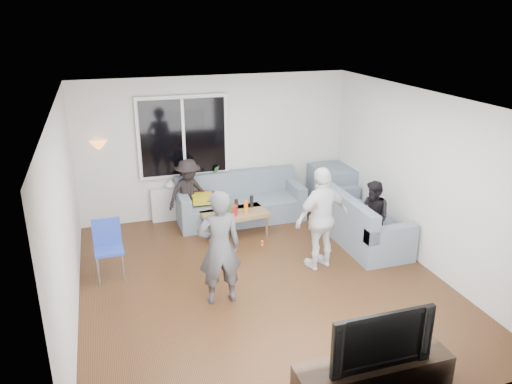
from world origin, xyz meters
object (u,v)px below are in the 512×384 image
object	(u,v)px
player_left	(219,248)
side_chair	(109,251)
spectator_right	(373,216)
television	(377,335)
sofa_right_section	(361,217)
spectator_back	(189,193)
tv_console	(373,379)
coffee_table	(235,223)
sofa_back_section	(241,198)
player_right	(322,218)
floor_lamp	(103,184)

from	to	relation	value
player_left	side_chair	bearing A→B (deg)	-38.01
spectator_right	television	world-z (taller)	spectator_right
sofa_right_section	side_chair	xyz separation A→B (m)	(-4.07, -0.05, 0.01)
spectator_right	spectator_back	bearing A→B (deg)	-136.77
player_left	tv_console	xyz separation A→B (m)	(1.01, -2.20, -0.56)
sofa_right_section	player_left	distance (m)	2.95
coffee_table	television	size ratio (longest dim) A/B	1.04
side_chair	spectator_back	distance (m)	2.10
player_left	tv_console	bearing A→B (deg)	115.08
sofa_right_section	spectator_back	distance (m)	3.02
player_left	spectator_back	size ratio (longest dim) A/B	1.27
coffee_table	tv_console	size ratio (longest dim) A/B	0.69
spectator_right	player_left	bearing A→B (deg)	-86.05
sofa_back_section	sofa_right_section	size ratio (longest dim) A/B	1.15
player_right	side_chair	bearing A→B (deg)	-24.81
side_chair	tv_console	world-z (taller)	side_chair
sofa_back_section	floor_lamp	bearing A→B (deg)	167.29
side_chair	spectator_right	bearing A→B (deg)	-6.45
player_left	sofa_right_section	bearing A→B (deg)	-157.02
spectator_right	spectator_back	xyz separation A→B (m)	(-2.63, 1.83, 0.04)
floor_lamp	television	size ratio (longest dim) A/B	1.48
side_chair	spectator_right	distance (m)	4.08
player_left	spectator_right	size ratio (longest dim) A/B	1.36
spectator_right	tv_console	distance (m)	3.43
sofa_back_section	coffee_table	world-z (taller)	sofa_back_section
floor_lamp	player_left	size ratio (longest dim) A/B	1.00
player_right	tv_console	distance (m)	2.82
player_left	spectator_right	xyz separation A→B (m)	(2.70, 0.77, -0.21)
sofa_back_section	player_right	world-z (taller)	player_right
coffee_table	spectator_back	distance (m)	1.00
television	coffee_table	bearing A→B (deg)	93.68
player_left	spectator_right	world-z (taller)	player_left
floor_lamp	coffee_table	bearing A→B (deg)	-27.67
spectator_back	player_right	bearing A→B (deg)	-71.00
side_chair	player_left	size ratio (longest dim) A/B	0.55
coffee_table	sofa_right_section	bearing A→B (deg)	-24.02
coffee_table	player_right	world-z (taller)	player_right
side_chair	television	world-z (taller)	television
player_right	spectator_back	distance (m)	2.66
floor_lamp	tv_console	world-z (taller)	floor_lamp
spectator_right	spectator_back	world-z (taller)	spectator_back
floor_lamp	player_right	bearing A→B (deg)	-40.80
sofa_back_section	floor_lamp	world-z (taller)	floor_lamp
sofa_right_section	television	world-z (taller)	television
player_left	tv_console	distance (m)	2.49
television	floor_lamp	bearing A→B (deg)	114.19
tv_console	sofa_right_section	bearing A→B (deg)	63.13
player_left	player_right	bearing A→B (deg)	-163.40
side_chair	player_left	distance (m)	1.78
coffee_table	floor_lamp	world-z (taller)	floor_lamp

